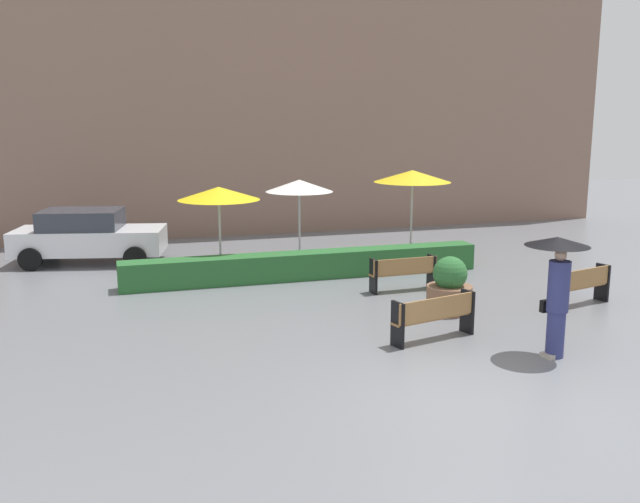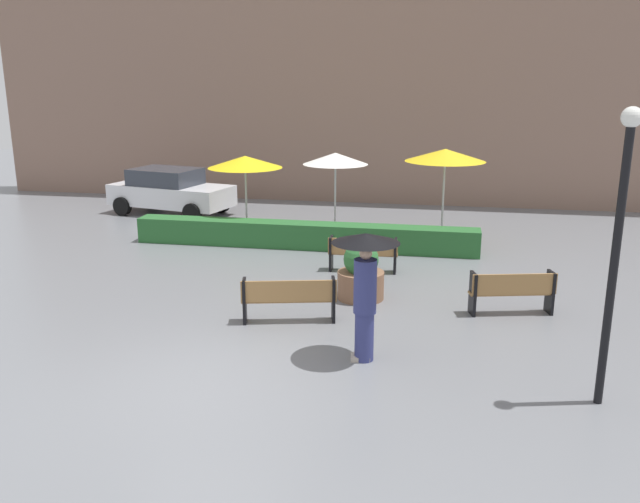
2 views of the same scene
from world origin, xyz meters
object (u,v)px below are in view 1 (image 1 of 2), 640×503
planter_pot (450,288)px  bench_far_right (581,284)px  patio_umbrella_yellow (219,194)px  pedestrian_with_umbrella (557,276)px  patio_umbrella_yellow_far (412,176)px  parked_car (88,236)px  bench_mid_center (435,315)px  patio_umbrella_white (299,186)px  bench_back_row (404,271)px

planter_pot → bench_far_right: bearing=-7.5°
planter_pot → patio_umbrella_yellow: 6.95m
pedestrian_with_umbrella → patio_umbrella_yellow_far: (1.18, 8.73, 0.99)m
patio_umbrella_yellow → parked_car: (-3.47, 2.36, -1.36)m
bench_mid_center → patio_umbrella_white: patio_umbrella_white is taller
bench_far_right → patio_umbrella_white: (-4.72, 6.78, 1.70)m
bench_far_right → patio_umbrella_yellow: 9.39m
bench_far_right → patio_umbrella_white: bearing=124.9°
pedestrian_with_umbrella → parked_car: 13.48m
pedestrian_with_umbrella → patio_umbrella_yellow: (-4.62, 8.40, 0.70)m
patio_umbrella_yellow_far → parked_car: 9.63m
bench_mid_center → parked_car: parked_car is taller
patio_umbrella_yellow_far → pedestrian_with_umbrella: bearing=-97.7°
bench_back_row → patio_umbrella_yellow: bearing=139.9°
planter_pot → patio_umbrella_yellow_far: (1.64, 5.65, 1.93)m
bench_mid_center → parked_car: size_ratio=0.41×
patio_umbrella_white → patio_umbrella_yellow_far: patio_umbrella_yellow_far is taller
planter_pot → patio_umbrella_white: 6.79m
bench_back_row → patio_umbrella_white: size_ratio=0.71×
patio_umbrella_yellow_far → parked_car: patio_umbrella_yellow_far is taller
planter_pot → patio_umbrella_yellow: bearing=128.1°
bench_far_right → parked_car: size_ratio=0.38×
patio_umbrella_yellow → bench_back_row: bearing=-40.1°
bench_back_row → parked_car: 9.36m
bench_mid_center → parked_car: (-6.46, 9.35, 0.30)m
patio_umbrella_yellow → patio_umbrella_white: patio_umbrella_white is taller
patio_umbrella_yellow → patio_umbrella_yellow_far: size_ratio=0.89×
bench_back_row → patio_umbrella_white: 4.92m
patio_umbrella_yellow → bench_far_right: bearing=-38.3°
pedestrian_with_umbrella → planter_pot: bearing=98.4°
bench_back_row → planter_pot: (0.21, -1.99, 0.04)m
bench_far_right → patio_umbrella_yellow_far: bearing=103.5°
patio_umbrella_white → parked_car: 6.29m
bench_back_row → bench_far_right: bench_far_right is taller
planter_pot → patio_umbrella_white: (-1.64, 6.37, 1.67)m
planter_pot → bench_back_row: bearing=96.0°
bench_back_row → pedestrian_with_umbrella: pedestrian_with_umbrella is taller
patio_umbrella_white → patio_umbrella_yellow_far: size_ratio=0.90×
planter_pot → parked_car: parked_car is taller
bench_back_row → planter_pot: bearing=-84.0°
bench_far_right → parked_car: (-10.72, 8.09, 0.31)m
bench_far_right → patio_umbrella_yellow_far: patio_umbrella_yellow_far is taller
pedestrian_with_umbrella → planter_pot: pedestrian_with_umbrella is taller
pedestrian_with_umbrella → patio_umbrella_white: (-2.09, 9.46, 0.73)m
bench_mid_center → bench_far_right: 4.44m
patio_umbrella_yellow → patio_umbrella_yellow_far: (5.80, 0.33, 0.28)m
patio_umbrella_yellow_far → parked_car: (-9.27, 2.03, -1.65)m
bench_mid_center → bench_far_right: size_ratio=1.08×
bench_back_row → patio_umbrella_yellow_far: 4.54m
bench_mid_center → planter_pot: planter_pot is taller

